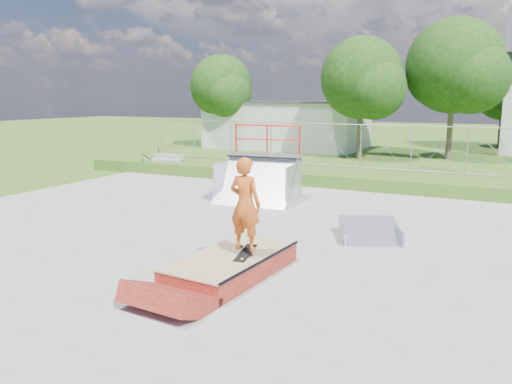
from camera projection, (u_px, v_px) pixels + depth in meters
ground at (239, 250)px, 11.20m from camera, size 120.00×120.00×0.00m
concrete_pad at (239, 249)px, 11.20m from camera, size 20.00×16.00×0.04m
grass_berm at (353, 178)px, 19.53m from camera, size 24.00×3.00×0.50m
grind_box at (232, 265)px, 9.51m from camera, size 1.60×2.95×0.42m
quarter_pipe at (257, 165)px, 16.07m from camera, size 2.67×2.33×2.45m
flat_bank_ramp at (370, 232)px, 11.88m from camera, size 1.81×1.86×0.42m
skateboard at (245, 253)px, 9.41m from camera, size 0.32×0.82×0.13m
skater at (245, 208)px, 9.25m from camera, size 0.68×0.47×1.76m
concrete_stairs at (164, 164)px, 22.48m from camera, size 1.50×1.60×0.80m
chain_link_fence at (361, 147)px, 20.20m from camera, size 20.00×0.06×1.80m
utility_building_flat at (288, 125)px, 33.78m from camera, size 10.00×6.00×3.00m
tree_left_near at (365, 81)px, 26.89m from camera, size 4.76×4.48×6.65m
tree_center at (460, 69)px, 26.55m from camera, size 5.44×5.12×7.60m
tree_left_far at (223, 88)px, 33.06m from camera, size 4.42×4.16×6.18m
tree_back_mid at (508, 93)px, 32.81m from camera, size 4.08×3.84×5.70m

